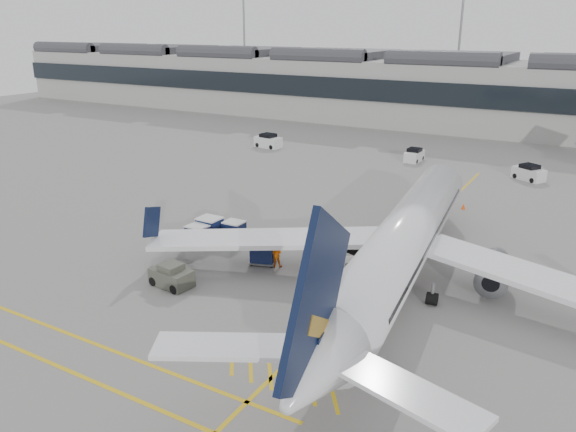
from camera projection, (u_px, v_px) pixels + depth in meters
The scene contains 18 objects.
ground at pixel (208, 279), 39.53m from camera, with size 220.00×220.00×0.00m, color gray.
terminal at pixel (464, 91), 96.47m from camera, with size 200.00×20.45×12.40m.
light_masts at pixel (478, 38), 106.08m from camera, with size 113.00×0.60×25.45m.
apron_markings at pixel (393, 258), 42.99m from camera, with size 0.25×60.00×0.01m, color gold.
airliner_main at pixel (402, 244), 37.42m from camera, with size 36.28×39.83×10.60m.
belt_loader at pixel (344, 262), 40.74m from camera, with size 5.23×3.44×2.10m.
baggage_cart_a at pixel (263, 250), 41.69m from camera, with size 2.28×2.08×1.98m.
baggage_cart_b at pixel (234, 231), 45.86m from camera, with size 1.71×1.42×1.79m.
baggage_cart_c at pixel (210, 229), 46.06m from camera, with size 1.96×1.62×2.03m.
baggage_cart_d at pixel (198, 236), 44.89m from camera, with size 1.81×1.53×1.80m.
ramp_agent_a at pixel (267, 251), 41.69m from camera, with size 0.73×0.48×1.99m, color orange.
ramp_agent_b at pixel (276, 254), 41.24m from camera, with size 0.93×0.73×1.92m, color orange.
pushback_tug at pixel (172, 276), 38.25m from camera, with size 3.04×2.07×1.61m.
safety_cone_nose at pixel (463, 206), 54.30m from camera, with size 0.40×0.40×0.56m, color #F24C0A.
safety_cone_engine at pixel (388, 301), 35.82m from camera, with size 0.36×0.36×0.50m, color #F24C0A.
service_van_left at pixel (268, 141), 81.38m from camera, with size 4.13×2.47×2.00m.
service_van_mid at pixel (414, 155), 73.15m from camera, with size 1.81×3.43×1.73m.
service_van_right at pixel (529, 173), 64.37m from camera, with size 3.92×3.34×1.81m.
Camera 1 is at (22.84, -28.34, 16.99)m, focal length 35.00 mm.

